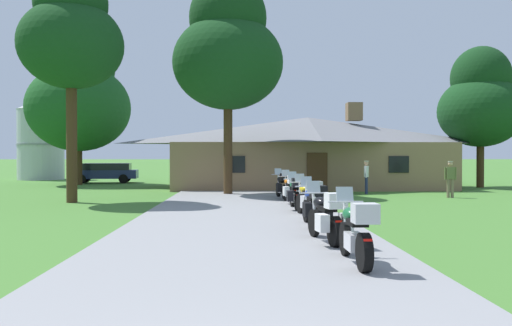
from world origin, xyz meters
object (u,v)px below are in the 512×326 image
object	(u,v)px
bystander_olive_shirt_beside_signpost	(450,177)
metal_silo_distant	(41,139)
tree_right_of_lodge	(481,101)
tree_left_near	(71,33)
bystander_white_shirt_near_lodge	(366,175)
motorcycle_blue_third_in_row	(314,206)
motorcycle_black_second_in_row	(328,218)
tree_by_lodge_front	(228,50)
motorcycle_yellow_fourth_in_row	(309,199)
parked_navy_suv_far_left	(105,172)
motorcycle_orange_sixth_in_row	(290,189)
motorcycle_black_farthest_in_row	(283,186)
motorcycle_green_nearest_to_camera	(356,233)
tree_left_far	(79,96)
motorcycle_green_fifth_in_row	(296,194)

from	to	relation	value
bystander_olive_shirt_beside_signpost	metal_silo_distant	xyz separation A→B (m)	(-25.87, 19.37, 2.34)
tree_right_of_lodge	tree_left_near	bearing A→B (deg)	-155.55
metal_silo_distant	bystander_white_shirt_near_lodge	bearing A→B (deg)	-36.60
motorcycle_blue_third_in_row	bystander_white_shirt_near_lodge	xyz separation A→B (m)	(4.46, 12.89, 0.34)
motorcycle_black_second_in_row	tree_left_near	distance (m)	15.42
tree_by_lodge_front	bystander_olive_shirt_beside_signpost	bearing A→B (deg)	-11.27
motorcycle_yellow_fourth_in_row	parked_navy_suv_far_left	xyz separation A→B (m)	(-11.74, 21.81, 0.17)
tree_by_lodge_front	motorcycle_black_second_in_row	bearing A→B (deg)	-80.56
motorcycle_blue_third_in_row	bystander_white_shirt_near_lodge	size ratio (longest dim) A/B	1.24
bystander_white_shirt_near_lodge	motorcycle_orange_sixth_in_row	bearing A→B (deg)	158.55
motorcycle_blue_third_in_row	motorcycle_yellow_fourth_in_row	world-z (taller)	same
motorcycle_black_farthest_in_row	motorcycle_green_nearest_to_camera	bearing A→B (deg)	-97.06
bystander_white_shirt_near_lodge	tree_by_lodge_front	size ratio (longest dim) A/B	0.16
motorcycle_green_nearest_to_camera	tree_left_far	distance (m)	30.03
motorcycle_blue_third_in_row	motorcycle_green_fifth_in_row	distance (m)	4.63
motorcycle_green_fifth_in_row	motorcycle_black_farthest_in_row	world-z (taller)	same
motorcycle_black_second_in_row	motorcycle_yellow_fourth_in_row	size ratio (longest dim) A/B	1.00
motorcycle_orange_sixth_in_row	metal_silo_distant	world-z (taller)	metal_silo_distant
motorcycle_green_fifth_in_row	parked_navy_suv_far_left	size ratio (longest dim) A/B	0.44
tree_left_far	parked_navy_suv_far_left	distance (m)	5.80
motorcycle_black_second_in_row	bystander_olive_shirt_beside_signpost	world-z (taller)	bystander_olive_shirt_beside_signpost
tree_left_far	motorcycle_green_fifth_in_row	bearing A→B (deg)	-53.40
bystander_olive_shirt_beside_signpost	tree_left_near	size ratio (longest dim) A/B	0.17
tree_right_of_lodge	metal_silo_distant	distance (m)	32.98
motorcycle_black_second_in_row	metal_silo_distant	size ratio (longest dim) A/B	0.32
motorcycle_black_farthest_in_row	parked_navy_suv_far_left	bearing A→B (deg)	120.31
motorcycle_orange_sixth_in_row	motorcycle_yellow_fourth_in_row	bearing A→B (deg)	-94.71
parked_navy_suv_far_left	tree_left_near	bearing A→B (deg)	-175.71
motorcycle_black_farthest_in_row	motorcycle_black_second_in_row	bearing A→B (deg)	-97.54
tree_by_lodge_front	parked_navy_suv_far_left	size ratio (longest dim) A/B	2.27
bystander_white_shirt_near_lodge	parked_navy_suv_far_left	bearing A→B (deg)	70.89
motorcycle_black_second_in_row	tree_left_near	world-z (taller)	tree_left_near
motorcycle_black_second_in_row	tree_left_far	world-z (taller)	tree_left_far
motorcycle_green_fifth_in_row	tree_right_of_lodge	bearing A→B (deg)	44.86
motorcycle_black_second_in_row	bystander_olive_shirt_beside_signpost	xyz separation A→B (m)	(7.82, 12.94, 0.34)
motorcycle_yellow_fourth_in_row	tree_by_lodge_front	size ratio (longest dim) A/B	0.19
motorcycle_yellow_fourth_in_row	motorcycle_green_fifth_in_row	size ratio (longest dim) A/B	0.99
motorcycle_black_farthest_in_row	tree_left_near	distance (m)	10.98
bystander_white_shirt_near_lodge	motorcycle_black_second_in_row	bearing A→B (deg)	179.71
parked_navy_suv_far_left	tree_left_far	bearing A→B (deg)	149.73
motorcycle_orange_sixth_in_row	tree_right_of_lodge	world-z (taller)	tree_right_of_lodge
tree_by_lodge_front	motorcycle_green_fifth_in_row	bearing A→B (deg)	-71.61
motorcycle_green_fifth_in_row	tree_by_lodge_front	bearing A→B (deg)	106.62
tree_left_far	metal_silo_distant	world-z (taller)	tree_left_far
tree_right_of_lodge	tree_left_far	bearing A→B (deg)	171.78
tree_by_lodge_front	motorcycle_green_nearest_to_camera	bearing A→B (deg)	-81.38
motorcycle_green_nearest_to_camera	motorcycle_yellow_fourth_in_row	size ratio (longest dim) A/B	1.01
motorcycle_orange_sixth_in_row	tree_left_far	bearing A→B (deg)	124.77
motorcycle_yellow_fourth_in_row	metal_silo_distant	xyz separation A→B (m)	(-18.30, 27.32, 2.68)
bystander_white_shirt_near_lodge	parked_navy_suv_far_left	xyz separation A→B (m)	(-16.03, 11.26, -0.17)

